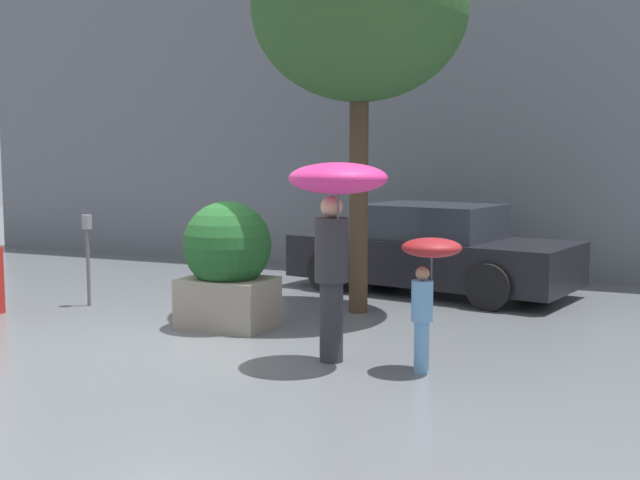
{
  "coord_description": "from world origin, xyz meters",
  "views": [
    {
      "loc": [
        5.3,
        -7.57,
        2.12
      ],
      "look_at": [
        1.19,
        1.6,
        1.05
      ],
      "focal_mm": 45.0,
      "sensor_mm": 36.0,
      "label": 1
    }
  ],
  "objects_px": {
    "planter_box": "(227,262)",
    "street_tree": "(360,10)",
    "parking_meter": "(87,241)",
    "person_adult": "(336,208)",
    "person_child": "(428,270)",
    "parked_car_near": "(432,251)"
  },
  "relations": [
    {
      "from": "planter_box",
      "to": "parked_car_near",
      "type": "height_order",
      "value": "planter_box"
    },
    {
      "from": "planter_box",
      "to": "person_child",
      "type": "height_order",
      "value": "planter_box"
    },
    {
      "from": "person_child",
      "to": "parked_car_near",
      "type": "relative_size",
      "value": 0.29
    },
    {
      "from": "person_adult",
      "to": "parking_meter",
      "type": "bearing_deg",
      "value": -156.49
    },
    {
      "from": "person_child",
      "to": "parked_car_near",
      "type": "distance_m",
      "value": 4.7
    },
    {
      "from": "planter_box",
      "to": "parking_meter",
      "type": "xyz_separation_m",
      "value": [
        -2.51,
        0.42,
        0.12
      ]
    },
    {
      "from": "planter_box",
      "to": "person_child",
      "type": "relative_size",
      "value": 1.18
    },
    {
      "from": "person_child",
      "to": "parking_meter",
      "type": "distance_m",
      "value": 5.53
    },
    {
      "from": "person_child",
      "to": "parking_meter",
      "type": "relative_size",
      "value": 1.03
    },
    {
      "from": "planter_box",
      "to": "person_child",
      "type": "xyz_separation_m",
      "value": [
        2.84,
        -0.98,
        0.2
      ]
    },
    {
      "from": "planter_box",
      "to": "street_tree",
      "type": "height_order",
      "value": "street_tree"
    },
    {
      "from": "person_adult",
      "to": "parking_meter",
      "type": "relative_size",
      "value": 1.59
    },
    {
      "from": "parking_meter",
      "to": "person_adult",
      "type": "bearing_deg",
      "value": -18.68
    },
    {
      "from": "street_tree",
      "to": "parking_meter",
      "type": "xyz_separation_m",
      "value": [
        -3.64,
        -1.12,
        -3.07
      ]
    },
    {
      "from": "person_adult",
      "to": "person_child",
      "type": "relative_size",
      "value": 1.55
    },
    {
      "from": "person_child",
      "to": "parking_meter",
      "type": "height_order",
      "value": "person_child"
    },
    {
      "from": "parked_car_near",
      "to": "street_tree",
      "type": "distance_m",
      "value": 3.93
    },
    {
      "from": "person_child",
      "to": "street_tree",
      "type": "relative_size",
      "value": 0.25
    },
    {
      "from": "planter_box",
      "to": "street_tree",
      "type": "distance_m",
      "value": 3.71
    },
    {
      "from": "person_child",
      "to": "parked_car_near",
      "type": "height_order",
      "value": "parked_car_near"
    },
    {
      "from": "person_adult",
      "to": "street_tree",
      "type": "height_order",
      "value": "street_tree"
    },
    {
      "from": "parking_meter",
      "to": "street_tree",
      "type": "bearing_deg",
      "value": 17.14
    }
  ]
}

